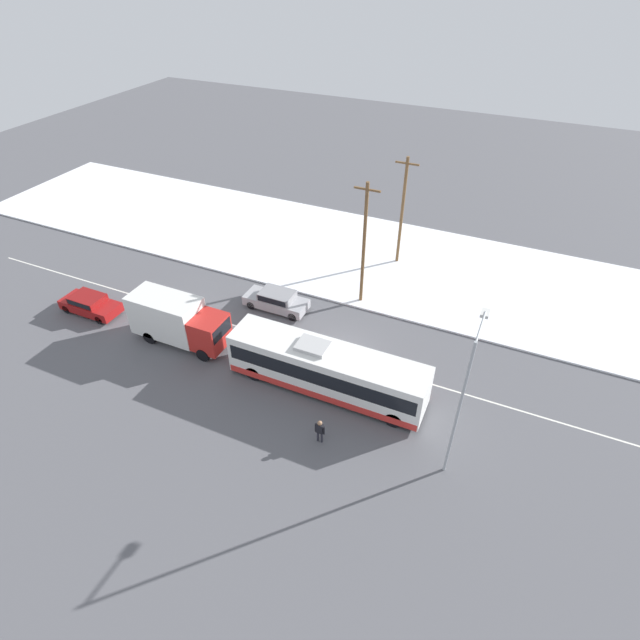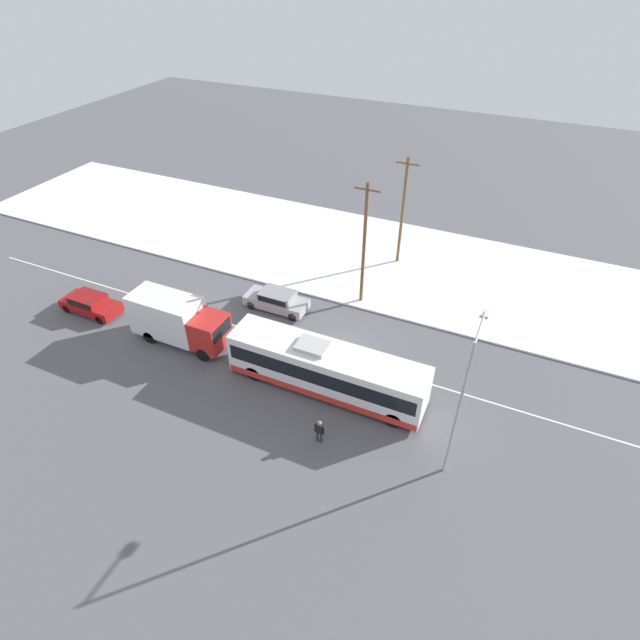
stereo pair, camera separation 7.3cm
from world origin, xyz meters
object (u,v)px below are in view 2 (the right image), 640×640
at_px(box_truck, 177,319).
at_px(sedan_car, 277,299).
at_px(utility_pole_snowlot, 403,211).
at_px(pedestrian_at_stop, 319,429).
at_px(city_bus, 326,369).
at_px(streetlamp, 464,390).
at_px(parked_car_near_truck, 90,303).
at_px(utility_pole_roadside, 364,244).

height_order(box_truck, sedan_car, box_truck).
bearing_deg(utility_pole_snowlot, pedestrian_at_stop, -84.70).
height_order(city_bus, streetlamp, streetlamp).
height_order(parked_car_near_truck, utility_pole_roadside, utility_pole_roadside).
bearing_deg(city_bus, sedan_car, 137.93).
xyz_separation_m(parked_car_near_truck, utility_pole_roadside, (17.12, 9.22, 4.04)).
distance_m(box_truck, utility_pole_roadside, 13.43).
bearing_deg(utility_pole_snowlot, parked_car_near_truck, -138.74).
relative_size(parked_car_near_truck, utility_pole_roadside, 0.47).
xyz_separation_m(utility_pole_roadside, utility_pole_snowlot, (0.76, 6.47, -0.19)).
relative_size(parked_car_near_truck, pedestrian_at_stop, 2.74).
bearing_deg(pedestrian_at_stop, sedan_car, 128.84).
xyz_separation_m(sedan_car, pedestrian_at_stop, (7.78, -9.66, 0.19)).
distance_m(city_bus, streetlamp, 8.94).
relative_size(sedan_car, pedestrian_at_stop, 2.92).
distance_m(utility_pole_roadside, utility_pole_snowlot, 6.52).
xyz_separation_m(pedestrian_at_stop, utility_pole_snowlot, (-1.81, 19.49, 3.62)).
bearing_deg(box_truck, sedan_car, 54.73).
distance_m(city_bus, sedan_car, 8.79).
distance_m(box_truck, streetlamp, 18.86).
height_order(city_bus, utility_pole_roadside, utility_pole_roadside).
bearing_deg(streetlamp, utility_pole_roadside, 128.09).
relative_size(pedestrian_at_stop, utility_pole_snowlot, 0.18).
height_order(city_bus, parked_car_near_truck, city_bus).
distance_m(sedan_car, streetlamp, 17.05).
xyz_separation_m(parked_car_near_truck, pedestrian_at_stop, (19.69, -3.81, 0.22)).
distance_m(sedan_car, parked_car_near_truck, 13.27).
bearing_deg(parked_car_near_truck, pedestrian_at_stop, -10.94).
bearing_deg(sedan_car, streetlamp, 150.13).
distance_m(box_truck, utility_pole_snowlot, 18.83).
bearing_deg(sedan_car, pedestrian_at_stop, 128.84).
bearing_deg(box_truck, pedestrian_at_stop, -17.89).
bearing_deg(parked_car_near_truck, city_bus, -0.04).
distance_m(parked_car_near_truck, utility_pole_snowlot, 24.09).
relative_size(pedestrian_at_stop, streetlamp, 0.19).
distance_m(pedestrian_at_stop, utility_pole_snowlot, 19.91).
bearing_deg(sedan_car, city_bus, 137.93).
relative_size(city_bus, utility_pole_snowlot, 1.34).
distance_m(pedestrian_at_stop, utility_pole_roadside, 13.81).
bearing_deg(city_bus, box_truck, 179.75).
xyz_separation_m(box_truck, sedan_car, (4.12, 5.82, -0.98)).
height_order(box_truck, pedestrian_at_stop, box_truck).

